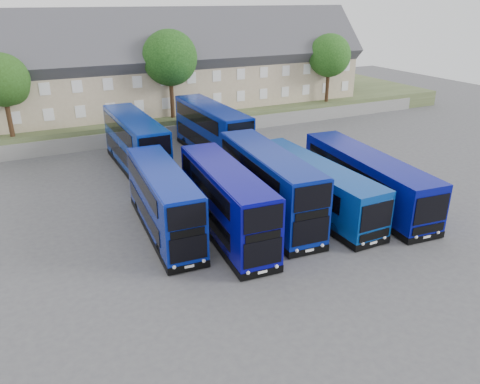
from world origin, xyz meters
name	(u,v)px	position (x,y,z in m)	size (l,w,h in m)	color
ground	(273,237)	(0.00, 0.00, 0.00)	(120.00, 120.00, 0.00)	#48484D
retaining_wall	(160,134)	(0.00, 24.00, 0.75)	(70.00, 0.40, 1.50)	slate
earth_bank	(136,112)	(0.00, 34.00, 1.00)	(80.00, 20.00, 2.00)	#45532E
terrace_row	(141,70)	(0.00, 30.00, 6.60)	(54.00, 10.40, 11.20)	tan
dd_front_left	(164,202)	(-5.95, 3.73, 2.10)	(3.11, 10.87, 4.27)	navy
dd_front_mid	(226,203)	(-2.52, 1.68, 2.19)	(3.35, 11.36, 4.46)	#070781
dd_front_right	(268,186)	(1.15, 2.79, 2.30)	(3.59, 11.94, 4.68)	navy
dd_rear_left	(136,145)	(-4.53, 16.03, 2.34)	(2.87, 12.00, 4.76)	navy
dd_rear_right	(212,132)	(2.97, 16.88, 2.37)	(2.97, 12.17, 4.82)	navy
coach_east_a	(313,187)	(4.61, 2.42, 1.73)	(2.90, 12.93, 3.52)	navy
coach_east_b	(366,180)	(8.81, 1.78, 1.80)	(4.04, 13.60, 3.67)	#060B7A
tree_west	(4,82)	(-13.85, 25.10, 7.05)	(4.80, 4.80, 7.65)	#382314
tree_mid	(171,60)	(2.15, 25.60, 8.07)	(5.76, 5.76, 9.18)	#382314
tree_east	(330,57)	(22.15, 25.10, 7.39)	(5.12, 5.12, 8.16)	#382314
tree_far	(335,47)	(28.15, 32.10, 7.73)	(5.44, 5.44, 8.67)	#382314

